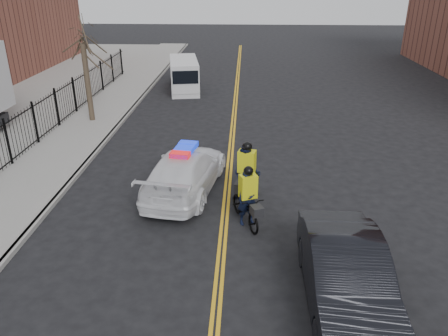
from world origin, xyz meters
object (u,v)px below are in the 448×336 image
cargo_van (184,76)px  cyclist_near (248,204)px  cyclist_far (246,178)px  dark_sedan (346,277)px  police_cruiser (185,171)px

cargo_van → cyclist_near: bearing=-85.8°
cargo_van → cyclist_far: bearing=-84.7°
dark_sedan → cyclist_near: cyclist_near is taller
police_cruiser → cargo_van: 15.23m
dark_sedan → cyclist_far: cyclist_far is taller
dark_sedan → cyclist_far: bearing=114.6°
cyclist_near → cyclist_far: bearing=69.2°
police_cruiser → dark_sedan: 7.47m
dark_sedan → cyclist_far: 5.72m
police_cruiser → cyclist_far: bearing=171.7°
cyclist_near → cargo_van: bearing=81.3°
cargo_van → cyclist_near: (4.30, -17.29, -0.32)m
police_cruiser → cyclist_far: cyclist_far is taller
police_cruiser → cyclist_far: 2.33m
dark_sedan → cyclist_near: (-2.30, 3.71, -0.15)m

